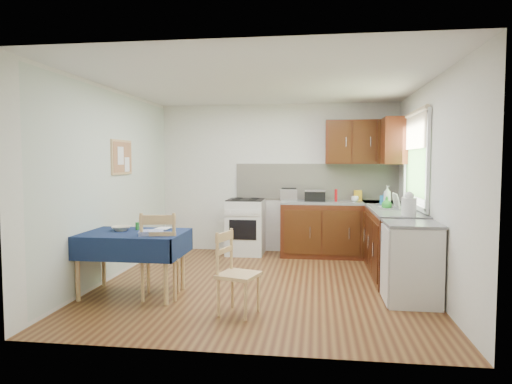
# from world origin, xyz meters

# --- Properties ---
(floor) EXTENTS (4.20, 4.20, 0.00)m
(floor) POSITION_xyz_m (0.00, 0.00, 0.00)
(floor) COLOR #4E2714
(floor) RESTS_ON ground
(ceiling) EXTENTS (4.00, 4.20, 0.02)m
(ceiling) POSITION_xyz_m (0.00, 0.00, 2.50)
(ceiling) COLOR silver
(ceiling) RESTS_ON wall_back
(wall_back) EXTENTS (4.00, 0.02, 2.50)m
(wall_back) POSITION_xyz_m (0.00, 2.10, 1.25)
(wall_back) COLOR silver
(wall_back) RESTS_ON ground
(wall_front) EXTENTS (4.00, 0.02, 2.50)m
(wall_front) POSITION_xyz_m (0.00, -2.10, 1.25)
(wall_front) COLOR silver
(wall_front) RESTS_ON ground
(wall_left) EXTENTS (0.02, 4.20, 2.50)m
(wall_left) POSITION_xyz_m (-2.00, 0.00, 1.25)
(wall_left) COLOR silver
(wall_left) RESTS_ON ground
(wall_right) EXTENTS (0.02, 4.20, 2.50)m
(wall_right) POSITION_xyz_m (2.00, 0.00, 1.25)
(wall_right) COLOR silver
(wall_right) RESTS_ON ground
(base_cabinets) EXTENTS (1.90, 2.30, 0.86)m
(base_cabinets) POSITION_xyz_m (1.36, 1.26, 0.43)
(base_cabinets) COLOR #391209
(base_cabinets) RESTS_ON ground
(worktop_back) EXTENTS (1.90, 0.60, 0.04)m
(worktop_back) POSITION_xyz_m (1.05, 1.80, 0.88)
(worktop_back) COLOR slate
(worktop_back) RESTS_ON base_cabinets
(worktop_right) EXTENTS (0.60, 1.70, 0.04)m
(worktop_right) POSITION_xyz_m (1.70, 0.65, 0.88)
(worktop_right) COLOR slate
(worktop_right) RESTS_ON base_cabinets
(worktop_corner) EXTENTS (0.60, 0.60, 0.04)m
(worktop_corner) POSITION_xyz_m (1.70, 1.80, 0.88)
(worktop_corner) COLOR slate
(worktop_corner) RESTS_ON base_cabinets
(splashback) EXTENTS (2.70, 0.02, 0.60)m
(splashback) POSITION_xyz_m (0.65, 2.08, 1.20)
(splashback) COLOR beige
(splashback) RESTS_ON wall_back
(upper_cabinets) EXTENTS (1.20, 0.85, 0.70)m
(upper_cabinets) POSITION_xyz_m (1.52, 1.80, 1.85)
(upper_cabinets) COLOR #391209
(upper_cabinets) RESTS_ON wall_back
(stove) EXTENTS (0.60, 0.61, 0.92)m
(stove) POSITION_xyz_m (-0.50, 1.80, 0.46)
(stove) COLOR silver
(stove) RESTS_ON ground
(window) EXTENTS (0.04, 1.48, 1.26)m
(window) POSITION_xyz_m (1.97, 0.70, 1.65)
(window) COLOR #325B25
(window) RESTS_ON wall_right
(fridge) EXTENTS (0.58, 0.60, 0.89)m
(fridge) POSITION_xyz_m (1.70, -0.55, 0.44)
(fridge) COLOR silver
(fridge) RESTS_ON ground
(corkboard) EXTENTS (0.04, 0.62, 0.47)m
(corkboard) POSITION_xyz_m (-1.97, 0.30, 1.60)
(corkboard) COLOR tan
(corkboard) RESTS_ON wall_left
(dining_table) EXTENTS (1.21, 0.82, 0.73)m
(dining_table) POSITION_xyz_m (-1.44, -0.66, 0.63)
(dining_table) COLOR #0E1B3B
(dining_table) RESTS_ON ground
(chair_far) EXTENTS (0.51, 0.51, 0.98)m
(chair_far) POSITION_xyz_m (-1.08, -0.75, 0.52)
(chair_far) COLOR tan
(chair_far) RESTS_ON ground
(chair_near) EXTENTS (0.47, 0.47, 0.85)m
(chair_near) POSITION_xyz_m (-0.15, -1.14, 0.45)
(chair_near) COLOR tan
(chair_near) RESTS_ON ground
(toaster) EXTENTS (0.28, 0.17, 0.21)m
(toaster) POSITION_xyz_m (0.22, 1.76, 1.00)
(toaster) COLOR #B3B3B8
(toaster) RESTS_ON worktop_back
(sandwich_press) EXTENTS (0.33, 0.28, 0.19)m
(sandwich_press) POSITION_xyz_m (0.64, 1.79, 0.99)
(sandwich_press) COLOR black
(sandwich_press) RESTS_ON worktop_back
(sauce_bottle) EXTENTS (0.05, 0.05, 0.20)m
(sauce_bottle) POSITION_xyz_m (0.97, 1.73, 1.00)
(sauce_bottle) COLOR #B50E13
(sauce_bottle) RESTS_ON worktop_back
(yellow_packet) EXTENTS (0.13, 0.10, 0.17)m
(yellow_packet) POSITION_xyz_m (1.33, 1.96, 0.98)
(yellow_packet) COLOR yellow
(yellow_packet) RESTS_ON worktop_back
(dish_rack) EXTENTS (0.45, 0.35, 0.22)m
(dish_rack) POSITION_xyz_m (1.74, 0.73, 0.92)
(dish_rack) COLOR gray
(dish_rack) RESTS_ON worktop_right
(kettle) EXTENTS (0.17, 0.17, 0.29)m
(kettle) POSITION_xyz_m (1.75, -0.08, 1.03)
(kettle) COLOR silver
(kettle) RESTS_ON worktop_right
(cup) EXTENTS (0.13, 0.13, 0.09)m
(cup) POSITION_xyz_m (1.27, 1.71, 0.95)
(cup) COLOR white
(cup) RESTS_ON worktop_back
(soap_bottle_a) EXTENTS (0.15, 0.15, 0.29)m
(soap_bottle_a) POSITION_xyz_m (1.68, 1.19, 1.04)
(soap_bottle_a) COLOR silver
(soap_bottle_a) RESTS_ON worktop_right
(soap_bottle_b) EXTENTS (0.13, 0.13, 0.20)m
(soap_bottle_b) POSITION_xyz_m (1.66, 1.31, 1.00)
(soap_bottle_b) COLOR #1D6EAE
(soap_bottle_b) RESTS_ON worktop_right
(soap_bottle_c) EXTENTS (0.16, 0.16, 0.17)m
(soap_bottle_c) POSITION_xyz_m (1.60, 0.64, 0.99)
(soap_bottle_c) COLOR green
(soap_bottle_c) RESTS_ON worktop_right
(plate_bowl) EXTENTS (0.27, 0.27, 0.05)m
(plate_bowl) POSITION_xyz_m (-1.61, -0.57, 0.76)
(plate_bowl) COLOR beige
(plate_bowl) RESTS_ON dining_table
(book) EXTENTS (0.17, 0.23, 0.02)m
(book) POSITION_xyz_m (-1.23, -0.40, 0.74)
(book) COLOR white
(book) RESTS_ON dining_table
(spice_jar) EXTENTS (0.04, 0.04, 0.09)m
(spice_jar) POSITION_xyz_m (-1.44, -0.49, 0.78)
(spice_jar) COLOR #227F2A
(spice_jar) RESTS_ON dining_table
(tea_towel) EXTENTS (0.31, 0.27, 0.05)m
(tea_towel) POSITION_xyz_m (-1.15, -0.81, 0.76)
(tea_towel) COLOR #2A3D9B
(tea_towel) RESTS_ON dining_table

